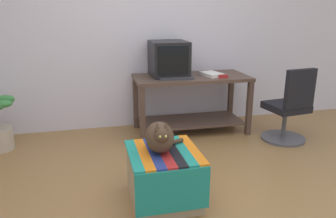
# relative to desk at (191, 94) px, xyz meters

# --- Properties ---
(ground_plane) EXTENTS (14.00, 14.00, 0.00)m
(ground_plane) POSITION_rel_desk_xyz_m (-0.50, -1.60, -0.49)
(ground_plane) COLOR olive
(back_wall) EXTENTS (8.00, 0.10, 2.60)m
(back_wall) POSITION_rel_desk_xyz_m (-0.50, 0.45, 0.81)
(back_wall) COLOR silver
(back_wall) RESTS_ON ground_plane
(desk) EXTENTS (1.42, 0.67, 0.72)m
(desk) POSITION_rel_desk_xyz_m (0.00, 0.00, 0.00)
(desk) COLOR #4C382D
(desk) RESTS_ON ground_plane
(tv_monitor) EXTENTS (0.45, 0.50, 0.42)m
(tv_monitor) POSITION_rel_desk_xyz_m (-0.27, 0.09, 0.44)
(tv_monitor) COLOR black
(tv_monitor) RESTS_ON desk
(keyboard) EXTENTS (0.40, 0.16, 0.02)m
(keyboard) POSITION_rel_desk_xyz_m (-0.24, -0.14, 0.24)
(keyboard) COLOR #333338
(keyboard) RESTS_ON desk
(book) EXTENTS (0.26, 0.32, 0.04)m
(book) POSITION_rel_desk_xyz_m (0.25, -0.05, 0.25)
(book) COLOR white
(book) RESTS_ON desk
(ottoman_with_blanket) EXTENTS (0.55, 0.61, 0.44)m
(ottoman_with_blanket) POSITION_rel_desk_xyz_m (-0.70, -1.51, -0.27)
(ottoman_with_blanket) COLOR tan
(ottoman_with_blanket) RESTS_ON ground_plane
(cat) EXTENTS (0.35, 0.36, 0.28)m
(cat) POSITION_rel_desk_xyz_m (-0.73, -1.50, 0.07)
(cat) COLOR #473323
(cat) RESTS_ON ottoman_with_blanket
(office_chair) EXTENTS (0.52, 0.52, 0.89)m
(office_chair) POSITION_rel_desk_xyz_m (1.01, -0.60, -0.11)
(office_chair) COLOR #4C4C51
(office_chair) RESTS_ON ground_plane
(stapler) EXTENTS (0.11, 0.06, 0.04)m
(stapler) POSITION_rel_desk_xyz_m (0.33, -0.21, 0.25)
(stapler) COLOR #A31E1E
(stapler) RESTS_ON desk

